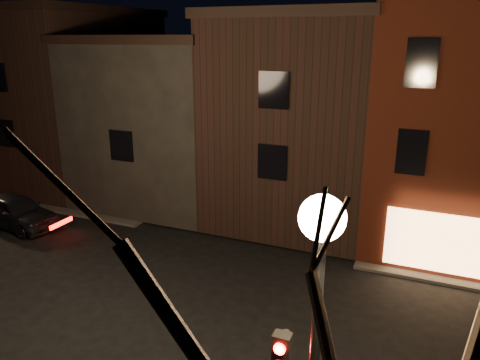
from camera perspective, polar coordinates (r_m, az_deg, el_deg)
name	(u,v)px	position (r m, az deg, el deg)	size (l,w,h in m)	color
ground	(171,307)	(15.99, -8.46, -15.03)	(120.00, 120.00, 0.00)	black
sidewalk_far_left	(94,138)	(42.50, -17.39, 4.93)	(30.00, 30.00, 0.12)	#2D2B28
corner_building	(458,115)	(21.07, 25.01, 7.18)	(6.50, 8.50, 10.50)	#4E190E
row_building_a	(308,115)	(22.94, 8.31, 7.85)	(7.30, 10.30, 9.40)	black
row_building_b	(178,116)	(25.86, -7.55, 7.79)	(7.80, 10.30, 8.40)	black
row_building_c	(73,95)	(30.11, -19.72, 9.70)	(7.30, 10.30, 9.90)	black
street_lamp_near	(318,297)	(6.41, 9.48, -13.94)	(0.60, 0.60, 6.48)	black
parked_car_a	(16,211)	(23.91, -25.68, -3.41)	(1.82, 4.52, 1.54)	black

